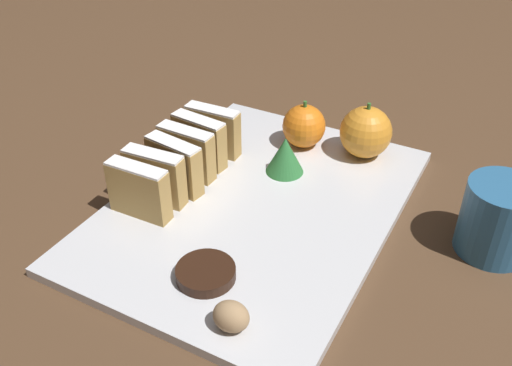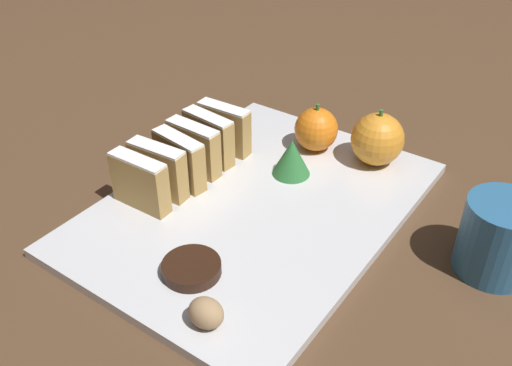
# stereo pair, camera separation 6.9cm
# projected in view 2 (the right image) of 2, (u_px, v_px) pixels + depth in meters

# --- Properties ---
(ground_plane) EXTENTS (6.00, 6.00, 0.00)m
(ground_plane) POSITION_uv_depth(u_px,v_px,m) (256.00, 211.00, 0.71)
(ground_plane) COLOR #513823
(serving_platter) EXTENTS (0.32, 0.44, 0.01)m
(serving_platter) POSITION_uv_depth(u_px,v_px,m) (256.00, 207.00, 0.71)
(serving_platter) COLOR silver
(serving_platter) RESTS_ON ground_plane
(stollen_slice_front) EXTENTS (0.08, 0.02, 0.07)m
(stollen_slice_front) POSITION_uv_depth(u_px,v_px,m) (140.00, 182.00, 0.68)
(stollen_slice_front) COLOR tan
(stollen_slice_front) RESTS_ON serving_platter
(stollen_slice_second) EXTENTS (0.08, 0.03, 0.07)m
(stollen_slice_second) POSITION_uv_depth(u_px,v_px,m) (158.00, 170.00, 0.70)
(stollen_slice_second) COLOR tan
(stollen_slice_second) RESTS_ON serving_platter
(stollen_slice_third) EXTENTS (0.08, 0.03, 0.07)m
(stollen_slice_third) POSITION_uv_depth(u_px,v_px,m) (179.00, 160.00, 0.72)
(stollen_slice_third) COLOR tan
(stollen_slice_third) RESTS_ON serving_platter
(stollen_slice_fourth) EXTENTS (0.08, 0.02, 0.07)m
(stollen_slice_fourth) POSITION_uv_depth(u_px,v_px,m) (194.00, 148.00, 0.75)
(stollen_slice_fourth) COLOR tan
(stollen_slice_fourth) RESTS_ON serving_platter
(stollen_slice_fifth) EXTENTS (0.08, 0.03, 0.07)m
(stollen_slice_fifth) POSITION_uv_depth(u_px,v_px,m) (209.00, 138.00, 0.77)
(stollen_slice_fifth) COLOR tan
(stollen_slice_fifth) RESTS_ON serving_platter
(stollen_slice_sixth) EXTENTS (0.08, 0.02, 0.07)m
(stollen_slice_sixth) POSITION_uv_depth(u_px,v_px,m) (224.00, 128.00, 0.79)
(stollen_slice_sixth) COLOR tan
(stollen_slice_sixth) RESTS_ON serving_platter
(orange_near) EXTENTS (0.07, 0.07, 0.08)m
(orange_near) POSITION_uv_depth(u_px,v_px,m) (377.00, 139.00, 0.76)
(orange_near) COLOR orange
(orange_near) RESTS_ON serving_platter
(orange_far) EXTENTS (0.06, 0.06, 0.07)m
(orange_far) POSITION_uv_depth(u_px,v_px,m) (316.00, 129.00, 0.79)
(orange_far) COLOR orange
(orange_far) RESTS_ON serving_platter
(walnut) EXTENTS (0.04, 0.03, 0.03)m
(walnut) POSITION_uv_depth(u_px,v_px,m) (206.00, 313.00, 0.54)
(walnut) COLOR tan
(walnut) RESTS_ON serving_platter
(chocolate_cookie) EXTENTS (0.06, 0.06, 0.01)m
(chocolate_cookie) POSITION_uv_depth(u_px,v_px,m) (192.00, 268.00, 0.60)
(chocolate_cookie) COLOR black
(chocolate_cookie) RESTS_ON serving_platter
(evergreen_sprig) EXTENTS (0.05, 0.05, 0.05)m
(evergreen_sprig) POSITION_uv_depth(u_px,v_px,m) (291.00, 157.00, 0.74)
(evergreen_sprig) COLOR #2D7538
(evergreen_sprig) RESTS_ON serving_platter
(coffee_mug) EXTENTS (0.11, 0.08, 0.09)m
(coffee_mug) POSITION_uv_depth(u_px,v_px,m) (501.00, 238.00, 0.60)
(coffee_mug) COLOR #2D6693
(coffee_mug) RESTS_ON ground_plane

